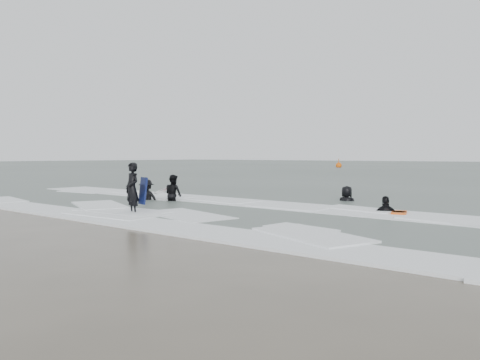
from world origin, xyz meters
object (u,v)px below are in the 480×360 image
Objects in this scene: surfer_breaker at (147,201)px; surfer_right_far at (347,202)px; surfer_wading at (173,202)px; buoy at (339,165)px; surfer_centre at (132,215)px; surfer_right_near at (386,214)px.

surfer_right_far is at bearing 20.93° from surfer_breaker.
buoy reaches higher than surfer_wading.
surfer_wading is at bearing 130.65° from surfer_centre.
surfer_right_far is (6.08, 4.92, 0.00)m from surfer_wading.
buoy reaches higher than surfer_centre.
surfer_right_far is 60.24m from buoy.
surfer_right_far reaches higher than surfer_breaker.
surfer_right_near is 0.96× the size of surfer_right_far.
surfer_wading is (-2.31, 4.04, 0.00)m from surfer_centre.
surfer_right_far is 1.14× the size of buoy.
buoy is (-28.28, 53.19, 0.42)m from surfer_right_far.
surfer_wading is at bearing -69.09° from buoy.
surfer_right_near reaches higher than surfer_wading.
surfer_breaker reaches higher than surfer_wading.
surfer_wading is 9.35m from surfer_right_near.
surfer_wading is 0.95× the size of surfer_right_far.
surfer_breaker is (-3.50, 3.47, 0.00)m from surfer_centre.
surfer_right_far is at bearing 78.09° from surfer_centre.
buoy reaches higher than surfer_breaker.
buoy is (-31.38, 56.31, 0.42)m from surfer_right_near.
buoy is at bearing 122.46° from surfer_centre.
surfer_centre is at bearing -68.48° from buoy.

